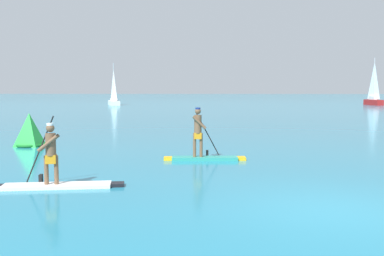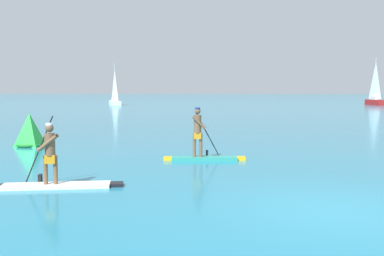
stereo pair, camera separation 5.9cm
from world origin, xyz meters
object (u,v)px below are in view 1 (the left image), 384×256
object	(u,v)px
paddleboarder_near_left	(54,173)
race_marker_buoy	(30,131)
sailboat_left_horizon	(114,100)
paddleboarder_mid_center	(203,148)
sailboat_right_horizon	(374,98)

from	to	relation	value
paddleboarder_near_left	race_marker_buoy	xyz separation A→B (m)	(-4.21, 8.17, 0.29)
sailboat_left_horizon	paddleboarder_mid_center	bearing A→B (deg)	178.67
race_marker_buoy	sailboat_right_horizon	size ratio (longest dim) A/B	0.20
sailboat_left_horizon	paddleboarder_near_left	bearing A→B (deg)	174.12
sailboat_right_horizon	race_marker_buoy	bearing A→B (deg)	140.49
sailboat_left_horizon	sailboat_right_horizon	world-z (taller)	sailboat_right_horizon
paddleboarder_mid_center	race_marker_buoy	distance (m)	8.46
paddleboarder_near_left	sailboat_left_horizon	size ratio (longest dim) A/B	0.52
race_marker_buoy	sailboat_left_horizon	size ratio (longest dim) A/B	0.23
paddleboarder_mid_center	race_marker_buoy	xyz separation A→B (m)	(-7.75, 3.39, 0.22)
paddleboarder_near_left	sailboat_left_horizon	xyz separation A→B (m)	(-12.98, 58.95, 0.44)
race_marker_buoy	sailboat_right_horizon	bearing A→B (deg)	59.63
paddleboarder_near_left	race_marker_buoy	size ratio (longest dim) A/B	2.30
paddleboarder_mid_center	race_marker_buoy	size ratio (longest dim) A/B	1.96
paddleboarder_mid_center	sailboat_right_horizon	distance (m)	61.33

